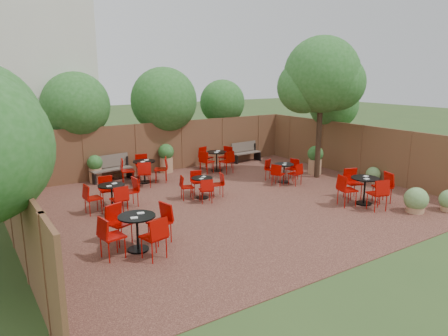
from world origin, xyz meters
TOP-DOWN VIEW (x-y plane):
  - ground at (0.00, 0.00)m, footprint 80.00×80.00m
  - courtyard_paving at (0.00, 0.00)m, footprint 12.00×10.00m
  - fence_back at (0.00, 5.00)m, footprint 12.00×0.08m
  - fence_left at (-6.00, 0.00)m, footprint 0.08×10.00m
  - fence_right at (6.00, 0.00)m, footprint 0.08×10.00m
  - neighbour_building at (-4.50, 8.00)m, footprint 5.00×4.00m
  - overhang_foliage at (-2.76, 2.56)m, footprint 15.60×10.71m
  - courtyard_tree at (4.52, 0.77)m, footprint 2.88×2.79m
  - park_bench_left at (-2.19, 4.63)m, footprint 1.58×0.70m
  - park_bench_right at (3.95, 4.62)m, footprint 1.43×0.57m
  - bistro_tables at (-0.17, 0.81)m, footprint 8.76×7.86m
  - planters at (-0.52, 3.75)m, footprint 10.94×4.11m
  - low_shrubs at (4.57, -3.20)m, footprint 2.40×3.83m

SIDE VIEW (x-z plane):
  - ground at x=0.00m, z-range 0.00..0.00m
  - courtyard_paving at x=0.00m, z-range 0.00..0.02m
  - low_shrubs at x=4.57m, z-range -0.03..0.70m
  - park_bench_right at x=3.95m, z-range 0.03..0.90m
  - bistro_tables at x=-0.17m, z-range 0.00..0.95m
  - park_bench_left at x=-2.19m, z-range 0.03..0.98m
  - planters at x=-0.52m, z-range 0.04..1.18m
  - fence_back at x=0.00m, z-range 0.00..2.00m
  - fence_left at x=-6.00m, z-range 0.00..2.00m
  - fence_right at x=6.00m, z-range 0.00..2.00m
  - overhang_foliage at x=-2.76m, z-range 1.37..4.13m
  - courtyard_tree at x=4.52m, z-range 1.09..6.30m
  - neighbour_building at x=-4.50m, z-range 0.00..8.00m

